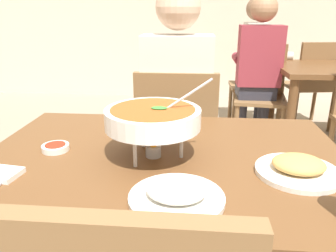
% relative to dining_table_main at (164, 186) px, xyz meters
% --- Properties ---
extents(dining_table_main, '(1.19, 0.85, 0.74)m').
position_rel_dining_table_main_xyz_m(dining_table_main, '(0.00, 0.00, 0.00)').
color(dining_table_main, brown).
rests_on(dining_table_main, ground_plane).
extents(chair_diner_main, '(0.44, 0.44, 0.90)m').
position_rel_dining_table_main_xyz_m(chair_diner_main, '(-0.00, 0.71, -0.11)').
color(chair_diner_main, brown).
rests_on(chair_diner_main, ground_plane).
extents(diner_main, '(0.40, 0.45, 1.31)m').
position_rel_dining_table_main_xyz_m(diner_main, '(0.00, 0.75, 0.12)').
color(diner_main, '#2D2D38').
rests_on(diner_main, ground_plane).
extents(curry_bowl, '(0.33, 0.30, 0.26)m').
position_rel_dining_table_main_xyz_m(curry_bowl, '(-0.03, -0.01, 0.24)').
color(curry_bowl, silver).
rests_on(curry_bowl, dining_table_main).
extents(rice_plate, '(0.24, 0.24, 0.06)m').
position_rel_dining_table_main_xyz_m(rice_plate, '(0.06, -0.27, 0.13)').
color(rice_plate, white).
rests_on(rice_plate, dining_table_main).
extents(appetizer_plate, '(0.24, 0.24, 0.06)m').
position_rel_dining_table_main_xyz_m(appetizer_plate, '(0.40, -0.09, 0.13)').
color(appetizer_plate, white).
rests_on(appetizer_plate, dining_table_main).
extents(sauce_dish, '(0.09, 0.09, 0.02)m').
position_rel_dining_table_main_xyz_m(sauce_dish, '(-0.37, 0.01, 0.12)').
color(sauce_dish, white).
rests_on(sauce_dish, dining_table_main).
extents(dining_table_far, '(1.00, 0.80, 0.74)m').
position_rel_dining_table_main_xyz_m(dining_table_far, '(1.29, 1.91, -0.02)').
color(dining_table_far, brown).
rests_on(dining_table_far, ground_plane).
extents(chair_bg_left, '(0.44, 0.44, 0.90)m').
position_rel_dining_table_main_xyz_m(chair_bg_left, '(0.77, 2.46, -0.11)').
color(chair_bg_left, brown).
rests_on(chair_bg_left, ground_plane).
extents(chair_bg_middle, '(0.50, 0.50, 0.90)m').
position_rel_dining_table_main_xyz_m(chair_bg_middle, '(0.68, 2.03, -0.11)').
color(chair_bg_middle, brown).
rests_on(chair_bg_middle, ground_plane).
extents(chair_bg_right, '(0.50, 0.50, 0.90)m').
position_rel_dining_table_main_xyz_m(chair_bg_right, '(1.27, 2.44, -0.11)').
color(chair_bg_right, brown).
rests_on(chair_bg_right, ground_plane).
extents(patron_bg_left, '(0.45, 0.40, 1.31)m').
position_rel_dining_table_main_xyz_m(patron_bg_left, '(0.71, 2.48, 0.12)').
color(patron_bg_left, '#2D2D38').
rests_on(patron_bg_left, ground_plane).
extents(patron_bg_middle, '(0.40, 0.45, 1.31)m').
position_rel_dining_table_main_xyz_m(patron_bg_middle, '(0.62, 1.94, 0.12)').
color(patron_bg_middle, '#2D2D38').
rests_on(patron_bg_middle, ground_plane).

